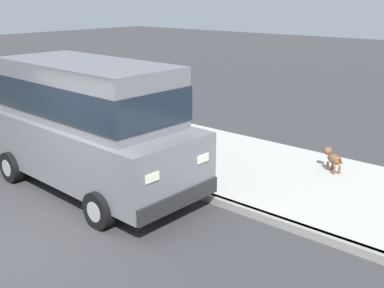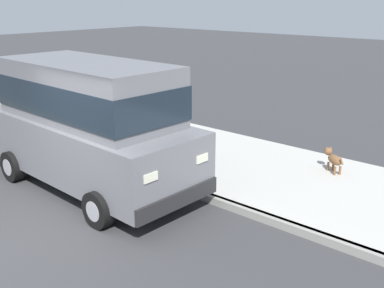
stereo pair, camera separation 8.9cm
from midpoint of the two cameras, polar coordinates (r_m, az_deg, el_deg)
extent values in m
plane|color=#38383A|center=(7.73, -20.90, -11.66)|extent=(80.00, 80.00, 0.00)
cube|color=gray|center=(9.40, -3.69, -4.60)|extent=(0.16, 64.00, 0.14)
cube|color=#B7B5AD|center=(10.66, 3.10, -1.81)|extent=(3.60, 64.00, 0.14)
cube|color=slate|center=(9.19, -12.23, -0.21)|extent=(2.07, 4.86, 1.10)
cube|color=slate|center=(8.92, -12.69, 6.53)|extent=(1.80, 3.86, 1.10)
cube|color=#19232D|center=(8.93, -12.65, 6.01)|extent=(1.84, 3.90, 0.61)
cube|color=#252527|center=(7.64, -1.71, -6.87)|extent=(1.87, 0.26, 0.28)
cube|color=#252527|center=(11.24, -19.03, 0.35)|extent=(1.87, 0.26, 0.28)
cylinder|color=black|center=(8.87, -1.36, -4.23)|extent=(0.24, 0.65, 0.64)
cylinder|color=#9E9EA3|center=(8.87, -1.36, -4.23)|extent=(0.25, 0.36, 0.35)
cylinder|color=black|center=(7.75, -11.31, -8.02)|extent=(0.24, 0.65, 0.64)
cylinder|color=#9E9EA3|center=(7.75, -11.31, -8.02)|extent=(0.25, 0.36, 0.35)
cylinder|color=black|center=(11.04, -12.50, -0.17)|extent=(0.24, 0.65, 0.64)
cylinder|color=#9E9EA3|center=(11.04, -12.50, -0.17)|extent=(0.25, 0.36, 0.35)
cylinder|color=black|center=(10.15, -21.29, -2.59)|extent=(0.24, 0.65, 0.64)
cylinder|color=#9E9EA3|center=(10.15, -21.29, -2.59)|extent=(0.25, 0.36, 0.35)
cube|color=#EAEACC|center=(7.80, 1.45, -1.77)|extent=(0.28, 0.09, 0.14)
cube|color=#EAEACC|center=(7.02, -4.96, -4.13)|extent=(0.28, 0.09, 0.14)
cube|color=#3E3527|center=(12.00, -22.31, 1.05)|extent=(1.69, 0.22, 0.28)
cylinder|color=black|center=(12.98, -20.27, 1.84)|extent=(0.23, 0.64, 0.64)
cylinder|color=#9E9EA3|center=(12.98, -20.27, 1.84)|extent=(0.24, 0.35, 0.35)
cube|color=#EAEACC|center=(12.12, -20.23, 3.19)|extent=(0.28, 0.08, 0.14)
ellipsoid|color=brown|center=(10.00, 17.66, -1.90)|extent=(0.42, 0.47, 0.20)
cylinder|color=brown|center=(10.14, 16.88, -2.69)|extent=(0.05, 0.05, 0.18)
cylinder|color=brown|center=(10.20, 17.47, -2.63)|extent=(0.05, 0.05, 0.18)
cylinder|color=brown|center=(9.92, 17.65, -3.22)|extent=(0.05, 0.05, 0.18)
cylinder|color=brown|center=(9.98, 18.24, -3.15)|extent=(0.05, 0.05, 0.18)
sphere|color=brown|center=(10.20, 16.89, -0.89)|extent=(0.17, 0.17, 0.17)
ellipsoid|color=#432C1C|center=(10.28, 16.64, -0.84)|extent=(0.12, 0.13, 0.06)
cone|color=brown|center=(10.14, 16.72, -0.48)|extent=(0.06, 0.06, 0.07)
cone|color=brown|center=(10.19, 17.21, -0.44)|extent=(0.06, 0.06, 0.07)
cylinder|color=brown|center=(9.77, 18.45, -2.06)|extent=(0.10, 0.12, 0.13)
camera|label=1|loc=(0.04, -89.72, 0.09)|focal=42.69mm
camera|label=2|loc=(0.04, 90.28, -0.09)|focal=42.69mm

